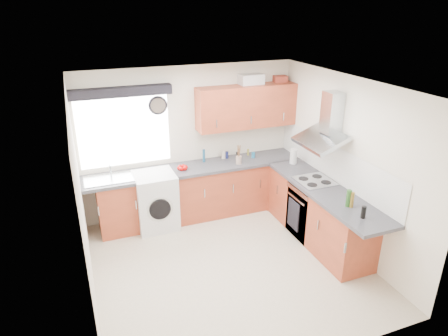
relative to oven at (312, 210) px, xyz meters
name	(u,v)px	position (x,y,z in m)	size (l,w,h in m)	color
ground_plane	(229,265)	(-1.50, -0.30, -0.42)	(3.60, 3.60, 0.00)	beige
ceiling	(230,86)	(-1.50, -0.30, 2.08)	(3.60, 3.60, 0.02)	white
wall_back	(190,141)	(-1.50, 1.50, 0.82)	(3.60, 0.02, 2.50)	silver
wall_front	(304,263)	(-1.50, -2.10, 0.82)	(3.60, 0.02, 2.50)	silver
wall_left	(82,208)	(-3.30, -0.30, 0.82)	(0.02, 3.60, 2.50)	silver
wall_right	(346,165)	(0.30, -0.30, 0.82)	(0.02, 3.60, 2.50)	silver
window	(124,131)	(-2.55, 1.49, 1.12)	(1.40, 0.02, 1.10)	silver
window_blind	(121,92)	(-2.55, 1.40, 1.76)	(1.50, 0.18, 0.14)	black
splashback	(333,162)	(0.29, 0.00, 0.75)	(0.01, 3.00, 0.54)	white
base_cab_back	(190,194)	(-1.60, 1.21, 0.01)	(3.00, 0.58, 0.86)	maroon
base_cab_corner	(276,180)	(0.00, 1.20, 0.01)	(0.60, 0.60, 0.86)	maroon
base_cab_right	(318,214)	(0.01, -0.15, 0.01)	(0.58, 2.10, 0.86)	maroon
worktop_back	(196,168)	(-1.50, 1.20, 0.46)	(3.60, 0.62, 0.05)	#323238
worktop_right	(326,191)	(0.00, -0.30, 0.46)	(0.62, 2.42, 0.05)	#323238
sink	(112,176)	(-2.83, 1.20, 0.52)	(0.84, 0.46, 0.10)	#ADB6BE
oven	(312,210)	(0.00, 0.00, 0.00)	(0.56, 0.58, 0.85)	black
hob_plate	(315,181)	(0.00, 0.00, 0.49)	(0.52, 0.52, 0.01)	#ADB6BE
extractor_hood	(326,126)	(0.10, 0.00, 1.34)	(0.52, 0.78, 0.66)	#ADB6BE
upper_cabinets	(247,107)	(-0.55, 1.32, 1.38)	(1.70, 0.35, 0.70)	maroon
washing_machine	(156,201)	(-2.21, 1.10, 0.04)	(0.63, 0.61, 0.92)	silver
wall_clock	(158,106)	(-2.00, 1.46, 1.49)	(0.30, 0.30, 0.04)	black
casserole	(250,79)	(-0.45, 1.42, 1.81)	(0.40, 0.29, 0.17)	silver
storage_box	(280,79)	(0.10, 1.42, 1.78)	(0.22, 0.19, 0.10)	#993727
utensil_pot	(239,160)	(-0.79, 1.07, 0.55)	(0.10, 0.10, 0.13)	gray
kitchen_roll	(293,156)	(0.06, 0.75, 0.61)	(0.11, 0.11, 0.25)	silver
tomato_cluster	(182,168)	(-1.73, 1.16, 0.52)	(0.15, 0.15, 0.07)	#C50604
jar_0	(238,155)	(-0.69, 1.34, 0.53)	(0.06, 0.06, 0.09)	black
jar_1	(223,154)	(-0.94, 1.38, 0.56)	(0.07, 0.07, 0.15)	#B9AA9E
jar_2	(204,156)	(-1.30, 1.35, 0.60)	(0.04, 0.04, 0.22)	navy
jar_3	(248,152)	(-0.48, 1.38, 0.54)	(0.04, 0.04, 0.11)	olive
jar_4	(227,155)	(-0.88, 1.38, 0.54)	(0.06, 0.06, 0.12)	#141945
jar_5	(253,155)	(-0.45, 1.23, 0.53)	(0.06, 0.06, 0.10)	#1B5D85
bottle_0	(363,212)	(-0.05, -1.16, 0.56)	(0.06, 0.06, 0.16)	black
bottle_1	(352,200)	(0.00, -0.87, 0.59)	(0.05, 0.05, 0.21)	brown
bottle_2	(349,198)	(-0.03, -0.84, 0.60)	(0.07, 0.07, 0.23)	#234E1C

